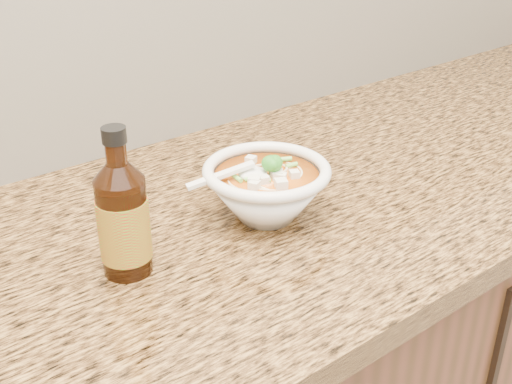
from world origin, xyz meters
TOP-DOWN VIEW (x-y plane):
  - counter_slab at (0.00, 1.68)m, footprint 4.00×0.68m
  - soup_bowl at (0.25, 1.63)m, footprint 0.21×0.19m
  - hot_sauce_bottle at (0.02, 1.63)m, footprint 0.09×0.09m

SIDE VIEW (x-z plane):
  - counter_slab at x=0.00m, z-range 0.86..0.90m
  - soup_bowl at x=0.25m, z-range 0.89..1.00m
  - hot_sauce_bottle at x=0.02m, z-range 0.88..1.08m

